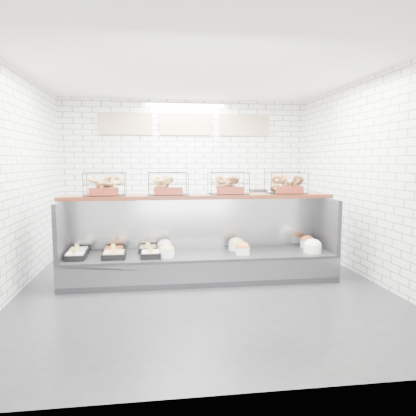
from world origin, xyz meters
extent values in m
plane|color=black|center=(0.00, 0.00, 0.00)|extent=(5.50, 5.50, 0.00)
cube|color=silver|center=(0.00, 2.75, 1.50)|extent=(5.00, 0.02, 3.00)
cube|color=silver|center=(-2.50, 0.00, 1.50)|extent=(0.02, 5.50, 3.00)
cube|color=silver|center=(2.50, 0.00, 1.50)|extent=(0.02, 5.50, 3.00)
cube|color=white|center=(0.00, 0.00, 3.00)|extent=(5.00, 5.50, 0.02)
cube|color=tan|center=(-1.20, 2.72, 2.50)|extent=(1.05, 0.03, 0.42)
cube|color=tan|center=(0.00, 2.72, 2.50)|extent=(1.05, 0.03, 0.42)
cube|color=tan|center=(1.20, 2.72, 2.50)|extent=(1.05, 0.03, 0.42)
cube|color=black|center=(0.00, 0.30, 0.20)|extent=(4.00, 0.90, 0.40)
cube|color=#93969B|center=(0.00, -0.14, 0.22)|extent=(4.00, 0.03, 0.28)
cube|color=#93969B|center=(0.00, 0.71, 0.80)|extent=(4.00, 0.08, 0.80)
cube|color=black|center=(-1.97, 0.30, 0.80)|extent=(0.06, 0.90, 0.80)
cube|color=black|center=(1.97, 0.30, 0.80)|extent=(0.06, 0.90, 0.80)
cube|color=black|center=(-1.77, 0.13, 0.44)|extent=(0.27, 0.27, 0.08)
cube|color=white|center=(-1.77, 0.13, 0.48)|extent=(0.23, 0.23, 0.04)
cube|color=#DFDB4D|center=(-1.77, 0.04, 0.53)|extent=(0.06, 0.01, 0.08)
cube|color=black|center=(-1.78, 0.44, 0.44)|extent=(0.27, 0.27, 0.08)
cube|color=white|center=(-1.78, 0.44, 0.48)|extent=(0.23, 0.23, 0.04)
cube|color=#DFDB4D|center=(-1.78, 0.35, 0.53)|extent=(0.06, 0.01, 0.08)
cube|color=black|center=(-1.24, 0.15, 0.44)|extent=(0.32, 0.32, 0.08)
cube|color=#D7B084|center=(-1.24, 0.15, 0.48)|extent=(0.28, 0.28, 0.04)
cube|color=#DFDB4D|center=(-1.24, 0.03, 0.53)|extent=(0.06, 0.01, 0.08)
cube|color=black|center=(-1.27, 0.44, 0.44)|extent=(0.30, 0.30, 0.08)
cube|color=#C35629|center=(-1.27, 0.44, 0.48)|extent=(0.25, 0.25, 0.04)
cube|color=#DFDB4D|center=(-1.27, 0.33, 0.53)|extent=(0.06, 0.01, 0.08)
cube|color=black|center=(-0.73, 0.11, 0.44)|extent=(0.28, 0.28, 0.08)
cube|color=white|center=(-0.73, 0.11, 0.48)|extent=(0.24, 0.24, 0.04)
cube|color=#DFDB4D|center=(-0.73, 0.01, 0.53)|extent=(0.06, 0.01, 0.08)
cube|color=black|center=(-0.77, 0.48, 0.44)|extent=(0.28, 0.28, 0.08)
cube|color=tan|center=(-0.77, 0.48, 0.48)|extent=(0.24, 0.24, 0.04)
cube|color=#DFDB4D|center=(-0.77, 0.38, 0.53)|extent=(0.06, 0.01, 0.08)
cylinder|color=white|center=(-0.51, 0.09, 0.46)|extent=(0.22, 0.22, 0.11)
ellipsoid|color=tan|center=(-0.51, 0.09, 0.52)|extent=(0.22, 0.22, 0.15)
cylinder|color=white|center=(-0.52, 0.48, 0.46)|extent=(0.22, 0.22, 0.11)
ellipsoid|color=white|center=(-0.52, 0.48, 0.52)|extent=(0.22, 0.22, 0.15)
cylinder|color=white|center=(0.61, 0.12, 0.46)|extent=(0.21, 0.21, 0.11)
ellipsoid|color=#C16328|center=(0.61, 0.12, 0.52)|extent=(0.21, 0.21, 0.15)
cylinder|color=white|center=(0.57, 0.43, 0.46)|extent=(0.24, 0.24, 0.11)
ellipsoid|color=#D6C584|center=(0.57, 0.43, 0.52)|extent=(0.23, 0.23, 0.16)
cylinder|color=white|center=(1.67, 0.11, 0.46)|extent=(0.26, 0.26, 0.11)
ellipsoid|color=white|center=(1.67, 0.11, 0.52)|extent=(0.26, 0.26, 0.18)
cylinder|color=white|center=(1.74, 0.48, 0.46)|extent=(0.22, 0.22, 0.11)
ellipsoid|color=#D25F2C|center=(1.74, 0.48, 0.52)|extent=(0.21, 0.21, 0.15)
cube|color=#3E190D|center=(0.00, 0.52, 1.23)|extent=(4.10, 0.50, 0.06)
cube|color=black|center=(-1.38, 0.52, 1.43)|extent=(0.60, 0.38, 0.34)
cube|color=maroon|center=(-1.38, 0.32, 1.33)|extent=(0.42, 0.02, 0.11)
cube|color=black|center=(-0.46, 0.52, 1.43)|extent=(0.60, 0.38, 0.34)
cube|color=maroon|center=(-0.46, 0.32, 1.33)|extent=(0.42, 0.02, 0.11)
cube|color=black|center=(0.46, 0.52, 1.43)|extent=(0.60, 0.38, 0.34)
cube|color=maroon|center=(0.46, 0.32, 1.33)|extent=(0.42, 0.02, 0.11)
cube|color=black|center=(1.38, 0.52, 1.43)|extent=(0.60, 0.38, 0.34)
cube|color=maroon|center=(1.38, 0.32, 1.33)|extent=(0.42, 0.02, 0.11)
cube|color=#93969B|center=(0.00, 2.43, 0.45)|extent=(4.00, 0.60, 0.90)
cube|color=black|center=(-1.63, 2.46, 1.02)|extent=(0.40, 0.30, 0.24)
cube|color=silver|center=(-0.26, 2.41, 0.99)|extent=(0.35, 0.28, 0.18)
cylinder|color=#DC5C37|center=(0.47, 2.36, 1.01)|extent=(0.09, 0.09, 0.22)
cube|color=black|center=(1.43, 2.38, 1.05)|extent=(0.30, 0.30, 0.30)
camera|label=1|loc=(-0.69, -5.59, 1.76)|focal=35.00mm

